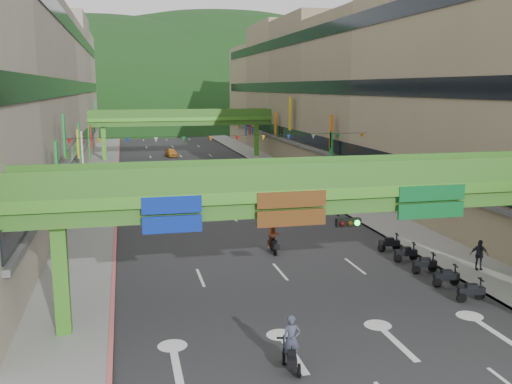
# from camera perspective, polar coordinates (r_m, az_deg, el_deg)

# --- Properties ---
(ground) EXTENTS (320.00, 320.00, 0.00)m
(ground) POSITION_cam_1_polar(r_m,az_deg,el_deg) (21.93, 11.24, -17.57)
(ground) COLOR black
(ground) RESTS_ON ground
(road_slab) EXTENTS (18.00, 140.00, 0.02)m
(road_slab) POSITION_cam_1_polar(r_m,az_deg,el_deg) (68.82, -6.05, 1.85)
(road_slab) COLOR #28282B
(road_slab) RESTS_ON ground
(sidewalk_left) EXTENTS (4.00, 140.00, 0.15)m
(sidewalk_left) POSITION_cam_1_polar(r_m,az_deg,el_deg) (68.37, -15.24, 1.54)
(sidewalk_left) COLOR gray
(sidewalk_left) RESTS_ON ground
(sidewalk_right) EXTENTS (4.00, 140.00, 0.15)m
(sidewalk_right) POSITION_cam_1_polar(r_m,az_deg,el_deg) (70.98, 2.80, 2.21)
(sidewalk_right) COLOR gray
(sidewalk_right) RESTS_ON ground
(curb_left) EXTENTS (0.20, 140.00, 0.18)m
(curb_left) POSITION_cam_1_polar(r_m,az_deg,el_deg) (68.32, -13.65, 1.61)
(curb_left) COLOR #CC5959
(curb_left) RESTS_ON ground
(curb_right) EXTENTS (0.20, 140.00, 0.18)m
(curb_right) POSITION_cam_1_polar(r_m,az_deg,el_deg) (70.48, 1.32, 2.17)
(curb_right) COLOR gray
(curb_right) RESTS_ON ground
(building_row_left) EXTENTS (12.80, 95.00, 19.00)m
(building_row_left) POSITION_cam_1_polar(r_m,az_deg,el_deg) (68.39, -22.35, 9.03)
(building_row_left) COLOR #9E937F
(building_row_left) RESTS_ON ground
(building_row_right) EXTENTS (12.80, 95.00, 19.00)m
(building_row_right) POSITION_cam_1_polar(r_m,az_deg,el_deg) (72.83, 8.97, 9.71)
(building_row_right) COLOR gray
(building_row_right) RESTS_ON ground
(overpass_near) EXTENTS (28.00, 12.27, 7.10)m
(overpass_near) POSITION_cam_1_polar(r_m,az_deg,el_deg) (25.22, 8.59, -1.17)
(overpass_near) COLOR #4C9E2D
(overpass_near) RESTS_ON ground
(overpass_far) EXTENTS (28.00, 2.20, 7.10)m
(overpass_far) POSITION_cam_1_polar(r_m,az_deg,el_deg) (83.11, -7.41, 7.03)
(overpass_far) COLOR #4C9E2D
(overpass_far) RESTS_ON ground
(hill_left) EXTENTS (168.00, 140.00, 112.00)m
(hill_left) POSITION_cam_1_polar(r_m,az_deg,el_deg) (177.98, -15.34, 6.78)
(hill_left) COLOR #1C4419
(hill_left) RESTS_ON ground
(hill_right) EXTENTS (208.00, 176.00, 128.00)m
(hill_right) POSITION_cam_1_polar(r_m,az_deg,el_deg) (200.60, -3.56, 7.50)
(hill_right) COLOR #1C4419
(hill_right) RESTS_ON ground
(bunting_string) EXTENTS (26.00, 0.36, 0.47)m
(bunting_string) POSITION_cam_1_polar(r_m,az_deg,el_deg) (48.45, -3.23, 5.37)
(bunting_string) COLOR black
(bunting_string) RESTS_ON ground
(scooter_rider_near) EXTENTS (0.77, 1.58, 2.12)m
(scooter_rider_near) POSITION_cam_1_polar(r_m,az_deg,el_deg) (21.48, 3.57, -15.04)
(scooter_rider_near) COLOR black
(scooter_rider_near) RESTS_ON ground
(scooter_rider_mid) EXTENTS (0.86, 1.60, 2.04)m
(scooter_rider_mid) POSITION_cam_1_polar(r_m,az_deg,el_deg) (35.56, 1.76, -4.52)
(scooter_rider_mid) COLOR black
(scooter_rider_mid) RESTS_ON ground
(scooter_rider_left) EXTENTS (1.06, 1.60, 2.07)m
(scooter_rider_left) POSITION_cam_1_polar(r_m,az_deg,el_deg) (49.98, -11.98, -0.38)
(scooter_rider_left) COLOR #96959E
(scooter_rider_left) RESTS_ON ground
(scooter_rider_far) EXTENTS (0.83, 1.58, 1.86)m
(scooter_rider_far) POSITION_cam_1_polar(r_m,az_deg,el_deg) (54.96, -10.03, 0.53)
(scooter_rider_far) COLOR maroon
(scooter_rider_far) RESTS_ON ground
(parked_scooter_row) EXTENTS (1.60, 9.41, 1.08)m
(parked_scooter_row) POSITION_cam_1_polar(r_m,az_deg,el_deg) (33.34, 16.52, -6.93)
(parked_scooter_row) COLOR black
(parked_scooter_row) RESTS_ON ground
(car_silver) EXTENTS (1.81, 4.17, 1.33)m
(car_silver) POSITION_cam_1_polar(r_m,az_deg,el_deg) (69.98, -11.94, 2.37)
(car_silver) COLOR gray
(car_silver) RESTS_ON ground
(car_yellow) EXTENTS (1.88, 3.79, 1.24)m
(car_yellow) POSITION_cam_1_polar(r_m,az_deg,el_deg) (85.96, -8.46, 3.91)
(car_yellow) COLOR gold
(car_yellow) RESTS_ON ground
(pedestrian_red) EXTENTS (0.99, 0.91, 1.63)m
(pedestrian_red) POSITION_cam_1_polar(r_m,az_deg,el_deg) (52.99, 7.07, 0.13)
(pedestrian_red) COLOR #BD063C
(pedestrian_red) RESTS_ON ground
(pedestrian_dark) EXTENTS (1.08, 0.70, 1.71)m
(pedestrian_dark) POSITION_cam_1_polar(r_m,az_deg,el_deg) (34.40, 21.40, -6.11)
(pedestrian_dark) COLOR black
(pedestrian_dark) RESTS_ON ground
(pedestrian_blue) EXTENTS (0.95, 0.73, 1.81)m
(pedestrian_blue) POSITION_cam_1_polar(r_m,az_deg,el_deg) (61.40, 5.35, 1.66)
(pedestrian_blue) COLOR #364A5B
(pedestrian_blue) RESTS_ON ground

